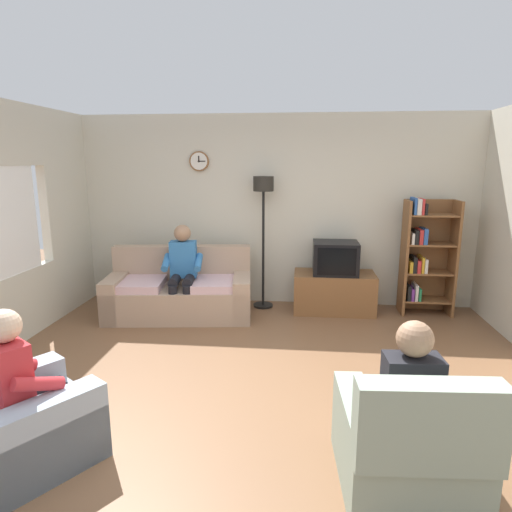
# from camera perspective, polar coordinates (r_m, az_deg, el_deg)

# --- Properties ---
(ground_plane) EXTENTS (12.00, 12.00, 0.00)m
(ground_plane) POSITION_cam_1_polar(r_m,az_deg,el_deg) (4.18, 0.26, -17.04)
(ground_plane) COLOR brown
(back_wall_assembly) EXTENTS (6.20, 0.17, 2.70)m
(back_wall_assembly) POSITION_cam_1_polar(r_m,az_deg,el_deg) (6.33, 2.62, 5.94)
(back_wall_assembly) COLOR beige
(back_wall_assembly) RESTS_ON ground_plane
(couch) EXTENTS (1.99, 1.10, 0.90)m
(couch) POSITION_cam_1_polar(r_m,az_deg,el_deg) (5.99, -9.91, -4.74)
(couch) COLOR tan
(couch) RESTS_ON ground_plane
(tv_stand) EXTENTS (1.10, 0.56, 0.55)m
(tv_stand) POSITION_cam_1_polar(r_m,az_deg,el_deg) (6.16, 10.15, -4.67)
(tv_stand) COLOR brown
(tv_stand) RESTS_ON ground_plane
(tv) EXTENTS (0.60, 0.49, 0.44)m
(tv) POSITION_cam_1_polar(r_m,az_deg,el_deg) (6.01, 10.34, -0.24)
(tv) COLOR black
(tv) RESTS_ON tv_stand
(bookshelf) EXTENTS (0.68, 0.36, 1.59)m
(bookshelf) POSITION_cam_1_polar(r_m,az_deg,el_deg) (6.30, 21.12, 0.09)
(bookshelf) COLOR brown
(bookshelf) RESTS_ON ground_plane
(floor_lamp) EXTENTS (0.28, 0.28, 1.85)m
(floor_lamp) POSITION_cam_1_polar(r_m,az_deg,el_deg) (6.03, 0.97, 6.58)
(floor_lamp) COLOR black
(floor_lamp) RESTS_ON ground_plane
(armchair_near_window) EXTENTS (1.16, 1.18, 0.90)m
(armchair_near_window) POSITION_cam_1_polar(r_m,az_deg,el_deg) (3.56, -28.89, -18.93)
(armchair_near_window) COLOR #9EADBC
(armchair_near_window) RESTS_ON ground_plane
(armchair_near_bookshelf) EXTENTS (0.85, 0.93, 0.90)m
(armchair_near_bookshelf) POSITION_cam_1_polar(r_m,az_deg,el_deg) (3.13, 19.05, -22.48)
(armchair_near_bookshelf) COLOR gray
(armchair_near_bookshelf) RESTS_ON ground_plane
(person_on_couch) EXTENTS (0.55, 0.57, 1.24)m
(person_on_couch) POSITION_cam_1_polar(r_m,az_deg,el_deg) (5.77, -9.59, -1.42)
(person_on_couch) COLOR #3372B2
(person_on_couch) RESTS_ON ground_plane
(person_in_left_armchair) EXTENTS (0.61, 0.64, 1.12)m
(person_in_left_armchair) POSITION_cam_1_polar(r_m,az_deg,el_deg) (3.44, -28.02, -14.00)
(person_in_left_armchair) COLOR red
(person_in_left_armchair) RESTS_ON ground_plane
(person_in_right_armchair) EXTENTS (0.53, 0.55, 1.12)m
(person_in_right_armchair) POSITION_cam_1_polar(r_m,az_deg,el_deg) (3.04, 18.99, -16.63)
(person_in_right_armchair) COLOR black
(person_in_right_armchair) RESTS_ON ground_plane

